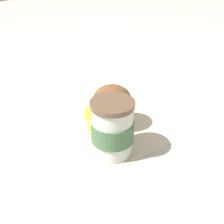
# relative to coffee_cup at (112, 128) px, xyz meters

# --- Properties ---
(ground_plane) EXTENTS (3.00, 3.00, 0.00)m
(ground_plane) POSITION_rel_coffee_cup_xyz_m (0.07, -0.06, -0.06)
(ground_plane) COLOR beige
(paper_napkin) EXTENTS (0.27, 0.27, 0.00)m
(paper_napkin) POSITION_rel_coffee_cup_xyz_m (0.07, -0.06, -0.06)
(paper_napkin) COLOR beige
(paper_napkin) RESTS_ON ground_plane
(coffee_cup) EXTENTS (0.09, 0.09, 0.12)m
(coffee_cup) POSITION_rel_coffee_cup_xyz_m (0.00, 0.00, 0.00)
(coffee_cup) COLOR silver
(coffee_cup) RESTS_ON paper_napkin
(muffin) EXTENTS (0.09, 0.09, 0.10)m
(muffin) POSITION_rel_coffee_cup_xyz_m (0.07, -0.06, -0.00)
(muffin) COLOR beige
(muffin) RESTS_ON paper_napkin
(banana) EXTENTS (0.17, 0.10, 0.04)m
(banana) POSITION_rel_coffee_cup_xyz_m (0.08, -0.03, -0.04)
(banana) COLOR yellow
(banana) RESTS_ON paper_napkin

